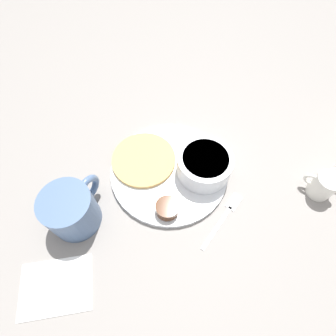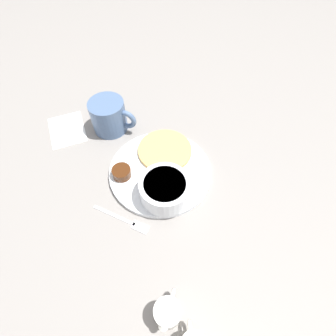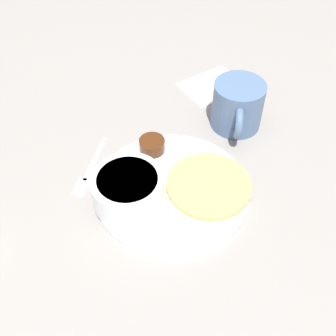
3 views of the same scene
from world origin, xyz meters
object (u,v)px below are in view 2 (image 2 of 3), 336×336
at_px(plate, 160,171).
at_px(coffee_mug, 109,116).
at_px(fork, 127,221).
at_px(bowl, 164,189).
at_px(creamer_pitcher_near, 168,313).

xyz_separation_m(plate, coffee_mug, (-0.18, -0.11, 0.04)).
bearing_deg(fork, plate, 141.92).
bearing_deg(coffee_mug, bowl, 23.99).
xyz_separation_m(bowl, coffee_mug, (-0.25, -0.11, 0.00)).
relative_size(creamer_pitcher_near, fork, 0.53).
distance_m(plate, coffee_mug, 0.21).
height_order(plate, bowl, bowl).
relative_size(bowl, fork, 0.93).
bearing_deg(creamer_pitcher_near, plate, 173.93).
relative_size(bowl, coffee_mug, 0.93).
height_order(creamer_pitcher_near, fork, creamer_pitcher_near).
bearing_deg(fork, creamer_pitcher_near, 16.89).
height_order(plate, creamer_pitcher_near, creamer_pitcher_near).
height_order(plate, fork, plate).
bearing_deg(plate, creamer_pitcher_near, -6.07).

